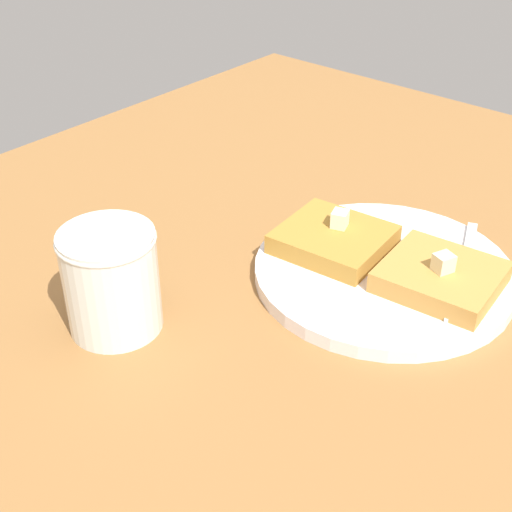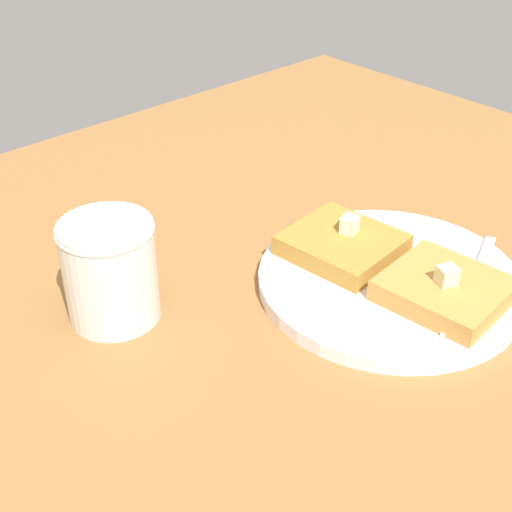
{
  "view_description": "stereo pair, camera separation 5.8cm",
  "coord_description": "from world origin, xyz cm",
  "views": [
    {
      "loc": [
        23.86,
        -40.63,
        38.94
      ],
      "look_at": [
        -7.93,
        -3.61,
        7.02
      ],
      "focal_mm": 50.0,
      "sensor_mm": 36.0,
      "label": 1
    },
    {
      "loc": [
        28.04,
        -36.58,
        38.94
      ],
      "look_at": [
        -7.93,
        -3.61,
        7.02
      ],
      "focal_mm": 50.0,
      "sensor_mm": 36.0,
      "label": 2
    }
  ],
  "objects": [
    {
      "name": "table_surface",
      "position": [
        0.0,
        0.0,
        1.26
      ],
      "size": [
        100.35,
        100.35,
        2.52
      ],
      "primitive_type": "cube",
      "color": "olive",
      "rests_on": "ground"
    },
    {
      "name": "plate",
      "position": [
        -1.5,
        6.27,
        3.25
      ],
      "size": [
        22.87,
        22.87,
        1.28
      ],
      "color": "white",
      "rests_on": "table_surface"
    },
    {
      "name": "butter_pat_primary",
      "position": [
        -6.77,
        6.73,
        6.41
      ],
      "size": [
        1.8,
        1.9,
        1.53
      ],
      "primitive_type": "cube",
      "rotation": [
        0.0,
        0.0,
        1.91
      ],
      "color": "#F8E8CA",
      "rests_on": "toast_slice_left"
    },
    {
      "name": "toast_slice_middle",
      "position": [
        3.66,
        6.77,
        4.72
      ],
      "size": [
        10.14,
        9.56,
        1.84
      ],
      "primitive_type": "cube",
      "rotation": [
        0.0,
        0.0,
        0.1
      ],
      "color": "#BD863E",
      "rests_on": "plate"
    },
    {
      "name": "toast_slice_left",
      "position": [
        -6.66,
        5.78,
        4.72
      ],
      "size": [
        10.14,
        9.56,
        1.84
      ],
      "primitive_type": "cube",
      "rotation": [
        0.0,
        0.0,
        0.1
      ],
      "color": "#B07E31",
      "rests_on": "plate"
    },
    {
      "name": "fork",
      "position": [
        4.66,
        9.33,
        3.98
      ],
      "size": [
        7.32,
        15.37,
        0.36
      ],
      "color": "silver",
      "rests_on": "plate"
    },
    {
      "name": "syrup_jar",
      "position": [
        -14.35,
        -13.49,
        6.5
      ],
      "size": [
        7.7,
        7.7,
        8.64
      ],
      "color": "#391A08",
      "rests_on": "table_surface"
    },
    {
      "name": "butter_pat_secondary",
      "position": [
        3.84,
        6.39,
        6.41
      ],
      "size": [
        1.85,
        1.93,
        1.53
      ],
      "primitive_type": "cube",
      "rotation": [
        0.0,
        0.0,
        1.19
      ],
      "color": "beige",
      "rests_on": "toast_slice_middle"
    }
  ]
}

